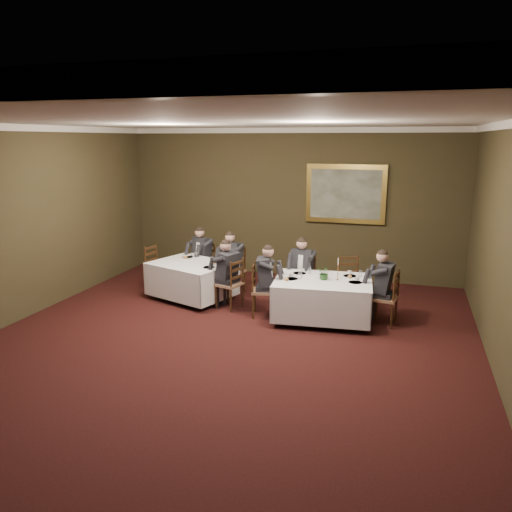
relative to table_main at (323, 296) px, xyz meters
The scene contains 25 objects.
ground 2.54m from the table_main, 121.43° to the right, with size 10.00×10.00×0.00m, color black.
ceiling 3.94m from the table_main, 121.43° to the right, with size 8.00×10.00×0.10m, color silver.
back_wall 3.41m from the table_main, 114.46° to the left, with size 8.00×0.10×3.50m, color #37321B.
crown_molding 3.90m from the table_main, 121.43° to the right, with size 8.00×10.00×0.12m.
table_main is the anchor object (origin of this frame).
table_second 2.83m from the table_main, behind, with size 1.92×1.69×0.67m.
chair_main_backleft 1.03m from the table_main, 122.98° to the left, with size 0.49×0.48×1.00m.
diner_main_backleft 1.01m from the table_main, 123.42° to the left, with size 0.46×0.53×1.35m.
chair_main_backright 1.03m from the table_main, 68.07° to the left, with size 0.56×0.55×1.00m.
chair_main_endleft 1.12m from the table_main, behind, with size 0.50×0.52×1.00m.
diner_main_endleft 1.10m from the table_main, behind, with size 0.55×0.49×1.35m.
chair_main_endright 1.12m from the table_main, ahead, with size 0.49×0.50×1.00m.
diner_main_endright 1.10m from the table_main, ahead, with size 0.54×0.47×1.35m.
chair_sec_backleft 3.24m from the table_main, 155.07° to the left, with size 0.57×0.56×1.00m.
diner_sec_backleft 3.23m from the table_main, 155.27° to the left, with size 0.56×0.60×1.35m.
chair_sec_backright 2.39m from the table_main, 153.04° to the left, with size 0.54×0.53×1.00m.
diner_sec_backright 2.38m from the table_main, 153.31° to the left, with size 0.52×0.57×1.35m.
chair_sec_endright 1.85m from the table_main, behind, with size 0.53×0.55×1.00m.
diner_sec_endright 1.86m from the table_main, behind, with size 0.58×0.53×1.35m.
chair_sec_endleft 3.84m from the table_main, 168.30° to the left, with size 0.49×0.50×1.00m.
centerpiece 0.45m from the table_main, 22.25° to the left, with size 0.25×0.22×0.28m, color #2D5926.
candlestick 0.54m from the table_main, 14.81° to the left, with size 0.06×0.06×0.42m.
place_setting_table_main 0.67m from the table_main, 142.41° to the left, with size 0.33×0.31×0.14m.
place_setting_table_second 3.20m from the table_main, 163.00° to the left, with size 0.33×0.31×0.14m.
painting 3.22m from the table_main, 90.00° to the left, with size 1.80×0.09×1.33m.
Camera 1 is at (2.70, -6.52, 3.25)m, focal length 35.00 mm.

